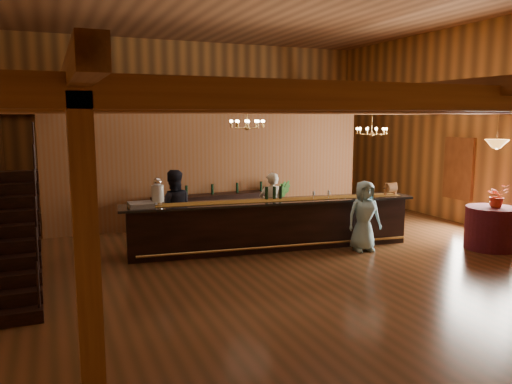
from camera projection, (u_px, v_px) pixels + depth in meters
name	position (u px, v px, depth m)	size (l,w,h in m)	color
floor	(284.00, 252.00, 11.14)	(14.00, 14.00, 0.00)	#59301A
wall_back	(196.00, 124.00, 17.12)	(12.00, 0.10, 5.50)	#C1843C
wall_right	(492.00, 126.00, 13.01)	(0.10, 14.00, 5.50)	#C1843C
beam_grid	(276.00, 106.00, 11.12)	(11.90, 13.90, 0.39)	#93572C
support_posts	(295.00, 184.00, 10.45)	(9.20, 10.20, 3.20)	#93572C
partition_wall	(214.00, 169.00, 13.92)	(9.00, 0.18, 3.10)	brown
window_right_back	(459.00, 168.00, 14.09)	(0.12, 1.05, 1.75)	white
staircase	(8.00, 239.00, 8.25)	(1.00, 2.80, 2.00)	black
backroom_boxes	(202.00, 195.00, 15.97)	(4.10, 0.60, 1.10)	black
tasting_bar	(272.00, 224.00, 11.35)	(6.80, 1.63, 1.14)	black
beverage_dispenser	(158.00, 192.00, 10.59)	(0.26, 0.26, 0.60)	silver
glass_rack_tray	(141.00, 205.00, 10.43)	(0.50, 0.50, 0.10)	gray
raffle_drum	(391.00, 188.00, 12.00)	(0.34, 0.24, 0.30)	#9B6336
bar_bottle_0	(266.00, 193.00, 11.34)	(0.07, 0.07, 0.30)	black
bar_bottle_1	(274.00, 193.00, 11.39)	(0.07, 0.07, 0.30)	black
bar_bottle_2	(281.00, 193.00, 11.44)	(0.07, 0.07, 0.30)	black
backbar_shelf	(213.00, 211.00, 13.56)	(3.27, 0.51, 0.92)	black
round_table	(491.00, 228.00, 11.38)	(1.12, 1.12, 0.97)	#481121
chandelier_left	(247.00, 124.00, 11.38)	(0.80, 0.80, 0.51)	tan
chandelier_right	(372.00, 131.00, 13.33)	(0.80, 0.80, 0.73)	tan
pendant_lamp	(497.00, 144.00, 11.10)	(0.52, 0.52, 0.90)	tan
bartender	(272.00, 206.00, 12.23)	(0.61, 0.40, 1.66)	silver
staff_second	(174.00, 210.00, 11.30)	(0.89, 0.69, 1.82)	black
guest	(364.00, 216.00, 11.19)	(0.78, 0.51, 1.59)	#92CBDF
floor_plant	(280.00, 201.00, 14.31)	(0.66, 0.54, 1.21)	#265820
table_flowers	(497.00, 196.00, 11.26)	(0.48, 0.42, 0.53)	red
table_vase	(494.00, 200.00, 11.31)	(0.16, 0.16, 0.31)	tan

